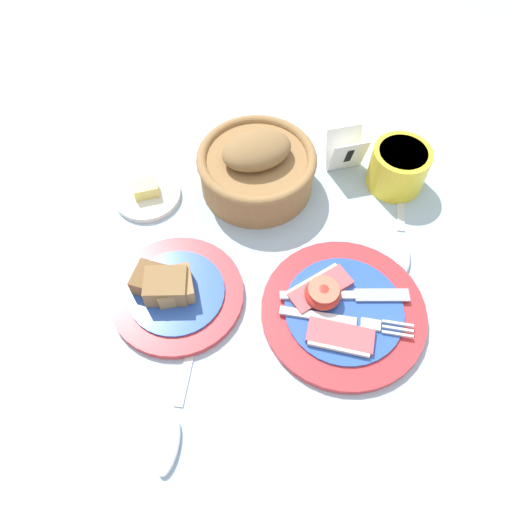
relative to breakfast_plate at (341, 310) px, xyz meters
name	(u,v)px	position (x,y,z in m)	size (l,w,h in m)	color
ground_plane	(305,309)	(-0.05, 0.01, -0.01)	(3.00, 3.00, 0.00)	#A3BCD1
breakfast_plate	(341,310)	(0.00, 0.00, 0.00)	(0.23, 0.23, 0.04)	red
bread_plate	(173,291)	(-0.24, 0.04, 0.01)	(0.19, 0.19, 0.05)	red
sugar_cup	(399,167)	(0.13, 0.24, 0.03)	(0.09, 0.09, 0.07)	yellow
bread_basket	(257,167)	(-0.10, 0.25, 0.03)	(0.19, 0.19, 0.10)	olive
butter_dish	(147,194)	(-0.29, 0.23, 0.00)	(0.11, 0.11, 0.03)	silver
number_card	(346,151)	(0.05, 0.28, 0.03)	(0.07, 0.05, 0.07)	white
teaspoon_by_saucer	(174,424)	(-0.23, -0.14, -0.01)	(0.06, 0.19, 0.01)	silver
teaspoon_near_cup	(401,242)	(0.11, 0.11, -0.01)	(0.06, 0.19, 0.01)	silver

